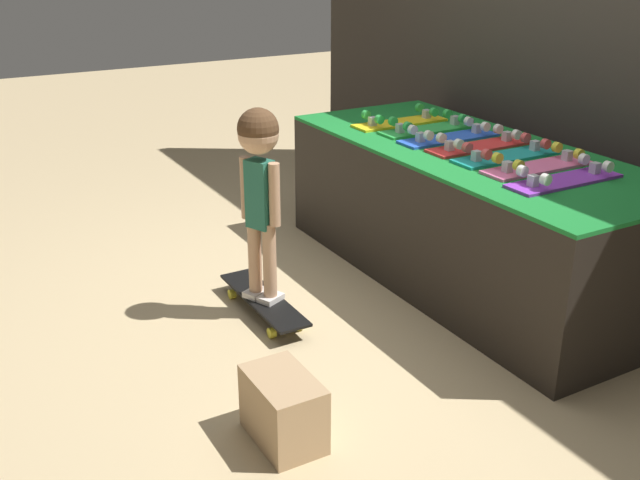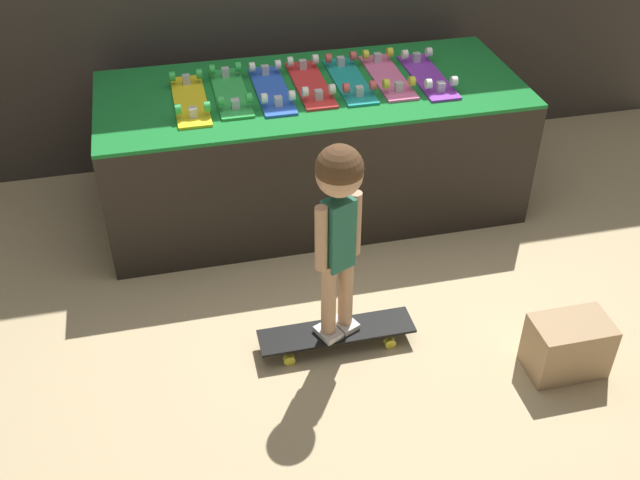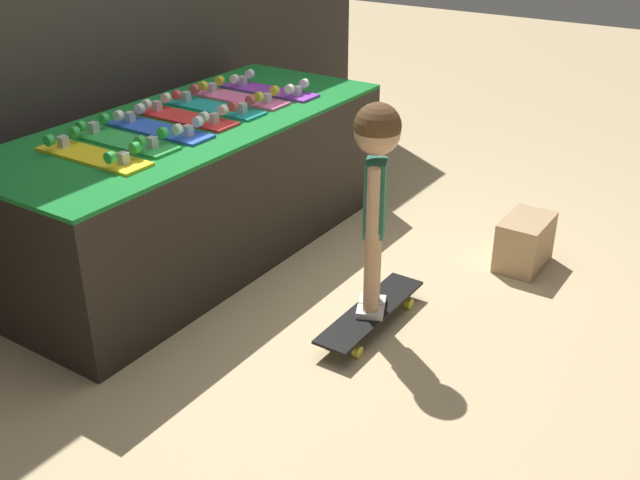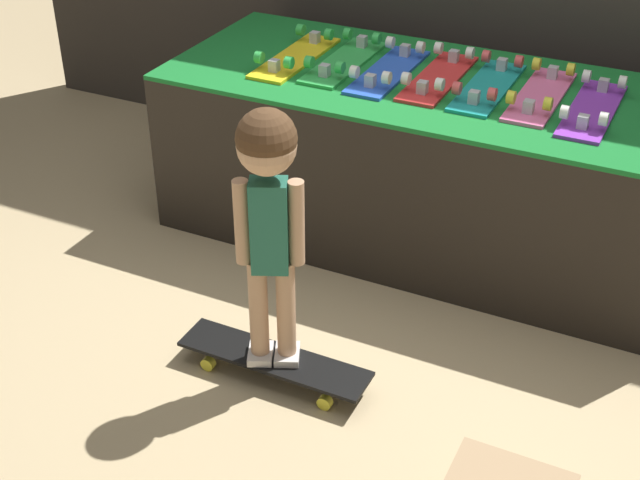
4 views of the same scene
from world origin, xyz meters
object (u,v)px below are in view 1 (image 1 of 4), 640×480
at_px(skateboard_pink_on_rack, 538,165).
at_px(skateboard_on_floor, 264,301).
at_px(skateboard_green_on_rack, 428,127).
at_px(skateboard_purple_on_rack, 564,178).
at_px(skateboard_blue_on_rack, 449,136).
at_px(skateboard_red_on_rack, 479,144).
at_px(skateboard_teal_on_rack, 506,154).
at_px(skateboard_yellow_on_rack, 400,121).
at_px(child, 259,169).
at_px(storage_box, 283,409).

distance_m(skateboard_pink_on_rack, skateboard_on_floor, 1.53).
bearing_deg(skateboard_green_on_rack, skateboard_pink_on_rack, 0.23).
bearing_deg(skateboard_green_on_rack, skateboard_purple_on_rack, -2.34).
relative_size(skateboard_green_on_rack, skateboard_on_floor, 0.82).
relative_size(skateboard_blue_on_rack, skateboard_red_on_rack, 1.00).
height_order(skateboard_pink_on_rack, skateboard_purple_on_rack, same).
height_order(skateboard_teal_on_rack, skateboard_on_floor, skateboard_teal_on_rack).
relative_size(skateboard_purple_on_rack, skateboard_on_floor, 0.82).
height_order(skateboard_yellow_on_rack, skateboard_blue_on_rack, same).
relative_size(skateboard_purple_on_rack, child, 0.61).
height_order(skateboard_teal_on_rack, child, child).
xyz_separation_m(child, storage_box, (0.98, -0.38, -0.64)).
height_order(skateboard_purple_on_rack, skateboard_on_floor, skateboard_purple_on_rack).
bearing_deg(storage_box, skateboard_blue_on_rack, 123.38).
xyz_separation_m(skateboard_on_floor, storage_box, (0.98, -0.38, 0.06)).
bearing_deg(skateboard_red_on_rack, skateboard_yellow_on_rack, -175.64).
bearing_deg(skateboard_green_on_rack, skateboard_teal_on_rack, 0.01).
bearing_deg(skateboard_pink_on_rack, child, -115.75).
relative_size(skateboard_blue_on_rack, skateboard_teal_on_rack, 1.00).
relative_size(skateboard_green_on_rack, skateboard_teal_on_rack, 1.00).
bearing_deg(skateboard_blue_on_rack, storage_box, -56.62).
height_order(skateboard_green_on_rack, skateboard_pink_on_rack, same).
bearing_deg(storage_box, skateboard_red_on_rack, 117.09).
distance_m(skateboard_yellow_on_rack, skateboard_blue_on_rack, 0.44).
bearing_deg(skateboard_blue_on_rack, skateboard_pink_on_rack, 2.07).
height_order(skateboard_blue_on_rack, skateboard_on_floor, skateboard_blue_on_rack).
height_order(skateboard_red_on_rack, storage_box, skateboard_red_on_rack).
xyz_separation_m(skateboard_green_on_rack, skateboard_purple_on_rack, (1.10, -0.04, 0.00)).
xyz_separation_m(skateboard_teal_on_rack, skateboard_purple_on_rack, (0.44, -0.05, 0.00)).
bearing_deg(child, skateboard_teal_on_rack, 49.18).
bearing_deg(skateboard_on_floor, child, 180.00).
bearing_deg(skateboard_on_floor, storage_box, -21.31).
relative_size(child, storage_box, 2.83).
xyz_separation_m(skateboard_purple_on_rack, storage_box, (0.16, -1.56, -0.64)).
relative_size(skateboard_red_on_rack, skateboard_teal_on_rack, 1.00).
distance_m(skateboard_yellow_on_rack, skateboard_pink_on_rack, 1.10).
relative_size(skateboard_yellow_on_rack, skateboard_blue_on_rack, 1.00).
bearing_deg(skateboard_on_floor, skateboard_pink_on_rack, 64.25).
relative_size(skateboard_green_on_rack, skateboard_purple_on_rack, 1.00).
xyz_separation_m(skateboard_yellow_on_rack, skateboard_purple_on_rack, (1.32, -0.00, 0.00)).
xyz_separation_m(skateboard_blue_on_rack, child, (0.07, -1.20, 0.01)).
height_order(skateboard_teal_on_rack, storage_box, skateboard_teal_on_rack).
distance_m(skateboard_red_on_rack, child, 1.24).
height_order(skateboard_red_on_rack, skateboard_teal_on_rack, same).
distance_m(skateboard_blue_on_rack, skateboard_teal_on_rack, 0.44).
bearing_deg(skateboard_blue_on_rack, skateboard_teal_on_rack, 2.67).
relative_size(skateboard_teal_on_rack, skateboard_pink_on_rack, 1.00).
bearing_deg(skateboard_red_on_rack, skateboard_blue_on_rack, -173.11).
distance_m(child, storage_box, 1.23).
bearing_deg(child, skateboard_red_on_rack, 59.04).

